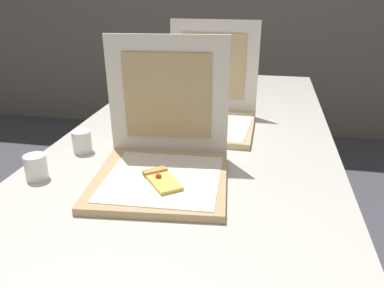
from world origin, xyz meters
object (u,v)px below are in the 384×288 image
table (195,152)px  cup_white_far (155,102)px  pizza_box_middle (207,111)px  cup_white_near_center (82,142)px  cup_white_near_left (36,167)px  pizza_box_front (162,160)px

table → cup_white_far: 0.42m
pizza_box_middle → table: bearing=-93.9°
table → cup_white_near_center: (-0.36, -0.16, 0.08)m
pizza_box_middle → cup_white_near_center: pizza_box_middle is taller
cup_white_far → cup_white_near_left: (-0.15, -0.71, 0.00)m
cup_white_far → cup_white_near_left: 0.72m
table → pizza_box_middle: bearing=85.7°
table → pizza_box_middle: pizza_box_middle is taller
pizza_box_middle → cup_white_near_left: (-0.41, -0.55, -0.02)m
cup_white_near_center → table: bearing=24.7°
table → cup_white_near_center: 0.40m
pizza_box_front → pizza_box_middle: bearing=77.6°
pizza_box_middle → cup_white_far: bearing=149.2°
table → pizza_box_middle: (0.01, 0.18, 0.10)m
table → cup_white_near_left: (-0.40, -0.37, 0.08)m
pizza_box_middle → cup_white_far: size_ratio=5.56×
table → cup_white_near_left: size_ratio=31.00×
cup_white_far → cup_white_near_left: same height
cup_white_far → cup_white_near_center: (-0.11, -0.50, 0.00)m
table → cup_white_far: size_ratio=31.00×
table → pizza_box_front: size_ratio=5.56×
table → cup_white_near_left: bearing=-137.1°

